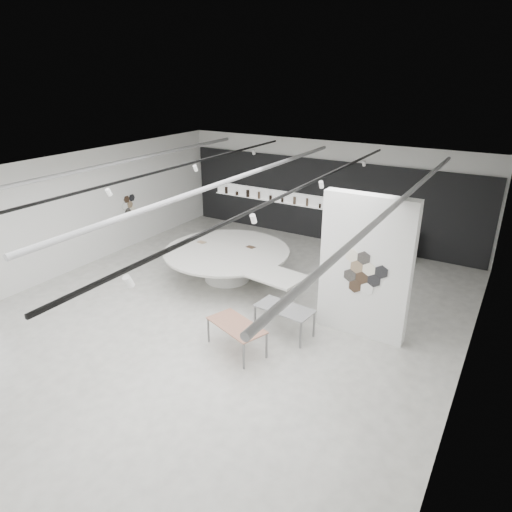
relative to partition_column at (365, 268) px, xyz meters
The scene contains 7 objects.
room 3.74m from the partition_column, 164.48° to the right, with size 12.02×14.02×3.82m.
back_wall_display 6.94m from the partition_column, 121.13° to the left, with size 11.80×0.27×3.10m.
partition_column is the anchor object (origin of this frame).
display_island 4.82m from the partition_column, 169.10° to the left, with size 5.24×4.42×1.01m.
sample_table_wood 3.38m from the partition_column, 134.73° to the right, with size 1.64×1.20×0.69m.
sample_table_stone 2.22m from the partition_column, 147.21° to the right, with size 1.50×0.86×0.74m.
kitchen_counter 5.73m from the partition_column, 97.52° to the left, with size 1.78×0.80×1.37m.
Camera 1 is at (6.40, -8.94, 6.22)m, focal length 32.00 mm.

